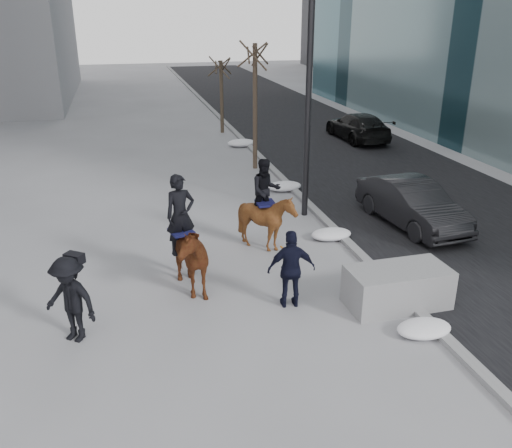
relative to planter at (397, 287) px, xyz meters
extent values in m
plane|color=gray|center=(-2.72, 0.54, -0.44)|extent=(120.00, 120.00, 0.00)
cube|color=black|center=(4.28, 10.54, -0.43)|extent=(8.00, 90.00, 0.01)
cube|color=gray|center=(0.28, 10.54, -0.38)|extent=(0.25, 90.00, 0.12)
cube|color=gray|center=(0.00, 0.00, 0.00)|extent=(2.21, 1.14, 0.87)
imported|color=black|center=(2.67, 4.23, 0.25)|extent=(1.87, 4.27, 1.36)
imported|color=black|center=(5.87, 15.33, 0.23)|extent=(1.97, 4.63, 1.33)
imported|color=#4C1A0F|center=(-4.40, 1.82, 0.45)|extent=(1.44, 2.27, 1.77)
imported|color=black|center=(-4.40, 1.97, 1.35)|extent=(0.76, 0.59, 1.85)
cube|color=#10113C|center=(-4.40, 1.97, 0.96)|extent=(0.60, 0.66, 0.06)
imported|color=#461F0E|center=(-1.97, 3.57, 0.37)|extent=(1.32, 1.48, 1.61)
imported|color=black|center=(-1.97, 3.72, 1.18)|extent=(0.82, 0.65, 1.68)
cube|color=#0F0F38|center=(-1.97, 3.72, 0.83)|extent=(0.49, 0.57, 0.06)
imported|color=black|center=(-2.25, 0.54, 0.44)|extent=(1.07, 0.55, 1.75)
cylinder|color=orange|center=(-2.30, 1.09, 0.71)|extent=(0.04, 0.18, 0.07)
imported|color=black|center=(-6.74, 0.31, 0.44)|extent=(1.30, 1.20, 1.75)
cube|color=black|center=(-6.59, 0.56, 1.18)|extent=(0.42, 0.39, 0.20)
cylinder|color=black|center=(-0.12, 5.83, 4.06)|extent=(0.18, 0.18, 9.00)
ellipsoid|color=white|center=(-0.02, 3.79, -0.29)|extent=(1.16, 0.74, 0.29)
ellipsoid|color=white|center=(-0.02, 8.37, -0.28)|extent=(1.25, 0.79, 0.32)
ellipsoid|color=white|center=(-0.02, -1.21, -0.29)|extent=(1.13, 0.72, 0.29)
ellipsoid|color=white|center=(-0.02, 15.33, -0.26)|extent=(1.35, 0.86, 0.34)
camera|label=1|loc=(-5.50, -9.34, 5.58)|focal=38.00mm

